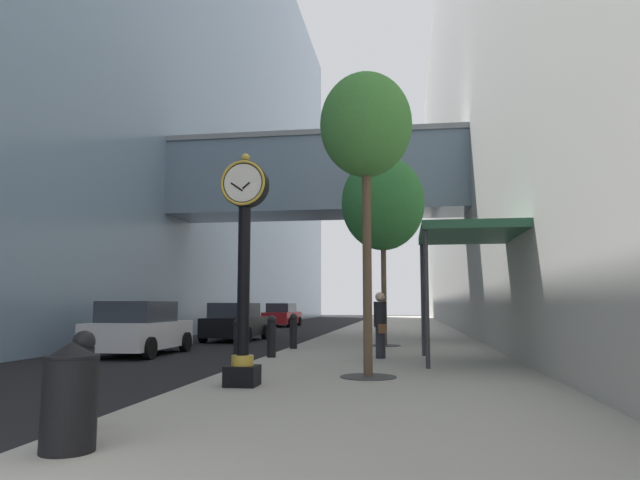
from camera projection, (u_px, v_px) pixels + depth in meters
The scene contains 17 objects.
ground_plane at pixel (332, 334), 29.83m from camera, with size 110.00×110.00×0.00m, color black.
sidewalk_right at pixel (397, 331), 32.30m from camera, with size 6.63×80.00×0.14m, color #9E998E.
building_block_left at pixel (160, 68), 36.24m from camera, with size 22.84×80.00×32.99m.
building_block_right at pixel (532, 91), 32.67m from camera, with size 9.00×80.00×27.28m.
street_clock at pixel (244, 256), 10.21m from camera, with size 0.84×0.55×4.14m.
bollard_nearest at pixel (82, 379), 6.42m from camera, with size 0.25×0.25×1.12m.
bollard_third at pixel (239, 343), 12.45m from camera, with size 0.25×0.25×1.12m.
bollard_fourth at pixel (272, 335), 15.46m from camera, with size 0.25×0.25×1.12m.
bollard_fifth at pixel (294, 330), 18.47m from camera, with size 0.25×0.25×1.12m.
street_tree_near at pixel (366, 128), 11.73m from camera, with size 1.88×1.88×6.15m.
street_tree_mid_near at pixel (383, 203), 20.23m from camera, with size 2.92×2.92×6.65m.
trash_bin at pixel (70, 395), 5.57m from camera, with size 0.53×0.53×1.05m.
pedestrian_walking at pixel (380, 323), 15.18m from camera, with size 0.41×0.50×1.74m.
storefront_awning at pixel (467, 235), 14.44m from camera, with size 2.40×3.60×3.30m.
car_white_near at pixel (139, 329), 17.69m from camera, with size 2.13×4.07×1.65m.
car_red_mid at pixel (282, 315), 40.63m from camera, with size 2.15×4.64×1.64m.
car_black_far at pixel (235, 322), 24.58m from camera, with size 2.15×4.10×1.61m.
Camera 1 is at (3.85, -2.96, 1.55)m, focal length 32.20 mm.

